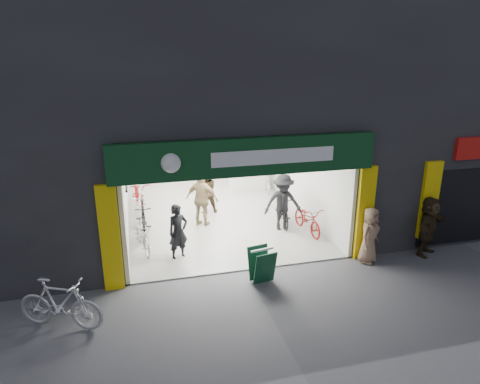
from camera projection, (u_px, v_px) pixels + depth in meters
name	position (u px, v px, depth m)	size (l,w,h in m)	color
ground	(246.00, 271.00, 11.03)	(60.00, 60.00, 0.00)	#56565B
building	(234.00, 85.00, 14.48)	(17.00, 10.27, 8.00)	#232326
bike_left_front	(143.00, 235.00, 12.10)	(0.58, 1.67, 0.88)	#A8A8AD
bike_left_midfront	(143.00, 218.00, 13.17)	(0.47, 1.65, 0.99)	black
bike_left_midback	(139.00, 194.00, 15.35)	(0.66, 1.90, 1.00)	maroon
bike_left_back	(140.00, 207.00, 14.18)	(0.45, 1.60, 0.96)	silver
bike_right_front	(283.00, 209.00, 13.83)	(0.49, 1.74, 1.04)	black
bike_right_mid	(308.00, 219.00, 13.25)	(0.58, 1.67, 0.88)	maroon
bike_right_back	(266.00, 180.00, 17.09)	(0.46, 1.61, 0.97)	#BBBBC0
parked_bike	(60.00, 304.00, 8.61)	(0.52, 1.85, 1.11)	silver
customer_a	(178.00, 232.00, 11.46)	(0.57, 0.37, 1.55)	black
customer_b	(206.00, 191.00, 14.73)	(0.78, 0.61, 1.61)	#372919
customer_c	(283.00, 203.00, 13.26)	(1.18, 0.68, 1.83)	black
customer_d	(202.00, 199.00, 13.58)	(1.08, 0.45, 1.84)	#998359
pedestrian_near	(369.00, 235.00, 11.29)	(0.75, 0.49, 1.54)	#906F54
pedestrian_far	(429.00, 226.00, 11.69)	(1.56, 0.50, 1.68)	#322617
sandwich_board	(262.00, 264.00, 10.37)	(0.64, 0.65, 0.85)	#0E3A23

